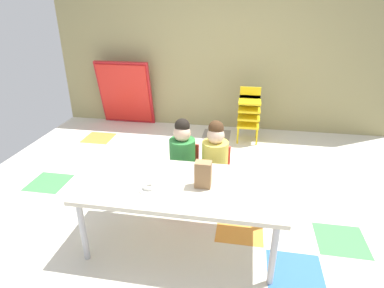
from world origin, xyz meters
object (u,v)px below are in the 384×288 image
craft_table (182,189)px  kid_chair_yellow_stack (249,111)px  paper_bag_brown (203,174)px  donut_powdered_on_plate (149,186)px  seated_child_near_camera (183,153)px  seated_child_middle_seat (215,156)px  folded_activity_table (125,93)px  paper_plate_near_edge (149,188)px

craft_table → kid_chair_yellow_stack: bearing=77.6°
paper_bag_brown → donut_powdered_on_plate: size_ratio=2.05×
seated_child_near_camera → kid_chair_yellow_stack: seated_child_near_camera is taller
seated_child_near_camera → seated_child_middle_seat: size_ratio=1.00×
folded_activity_table → craft_table: bearing=-60.8°
seated_child_middle_seat → craft_table: bearing=-108.1°
seated_child_near_camera → folded_activity_table: (-1.40, 2.10, -0.02)m
seated_child_near_camera → seated_child_middle_seat: bearing=0.0°
seated_child_middle_seat → paper_plate_near_edge: (-0.45, -0.75, 0.04)m
paper_bag_brown → paper_plate_near_edge: size_ratio=1.22×
seated_child_middle_seat → paper_bag_brown: 0.65m
craft_table → donut_powdered_on_plate: donut_powdered_on_plate is taller
craft_table → donut_powdered_on_plate: 0.28m
folded_activity_table → paper_plate_near_edge: 3.12m
paper_plate_near_edge → folded_activity_table: bearing=114.2°
folded_activity_table → paper_bag_brown: 3.23m
folded_activity_table → kid_chair_yellow_stack: bearing=-9.7°
craft_table → seated_child_middle_seat: 0.66m
craft_table → donut_powdered_on_plate: bearing=-154.3°
folded_activity_table → paper_bag_brown: bearing=-58.2°
seated_child_middle_seat → donut_powdered_on_plate: seated_child_middle_seat is taller
seated_child_middle_seat → paper_plate_near_edge: seated_child_middle_seat is taller
donut_powdered_on_plate → folded_activity_table: bearing=114.2°
kid_chair_yellow_stack → paper_plate_near_edge: 2.62m
folded_activity_table → paper_bag_brown: folded_activity_table is taller
craft_table → donut_powdered_on_plate: size_ratio=15.30×
paper_plate_near_edge → donut_powdered_on_plate: bearing=0.0°
folded_activity_table → paper_bag_brown: (1.70, -2.74, 0.16)m
donut_powdered_on_plate → seated_child_near_camera: bearing=80.8°
paper_bag_brown → donut_powdered_on_plate: 0.44m
seated_child_middle_seat → seated_child_near_camera: bearing=180.0°
kid_chair_yellow_stack → seated_child_middle_seat: bearing=-100.3°
craft_table → seated_child_near_camera: bearing=101.1°
craft_table → seated_child_middle_seat: (0.21, 0.63, 0.01)m
seated_child_middle_seat → paper_plate_near_edge: 0.87m
seated_child_middle_seat → donut_powdered_on_plate: (-0.45, -0.75, 0.06)m
folded_activity_table → paper_bag_brown: size_ratio=4.94×
seated_child_near_camera → folded_activity_table: folded_activity_table is taller
craft_table → folded_activity_table: 3.13m
seated_child_near_camera → paper_plate_near_edge: bearing=-99.2°
paper_plate_near_edge → donut_powdered_on_plate: donut_powdered_on_plate is taller
seated_child_near_camera → donut_powdered_on_plate: size_ratio=8.54×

